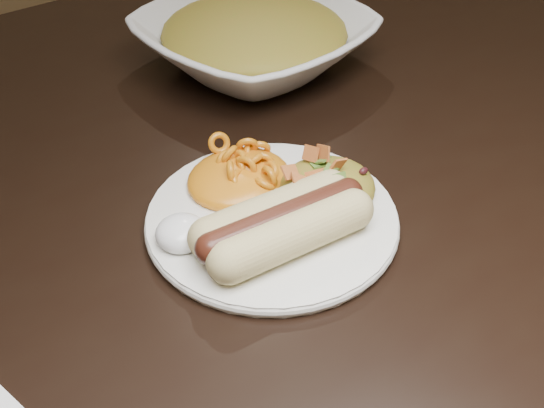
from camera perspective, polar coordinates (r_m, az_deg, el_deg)
table at (r=0.66m, az=-12.24°, el=-4.69°), size 1.60×0.90×0.75m
plate at (r=0.54m, az=0.00°, el=-1.28°), size 0.26×0.26×0.01m
hotdog at (r=0.50m, az=0.99°, el=-1.67°), size 0.13×0.08×0.03m
mac_and_cheese at (r=0.56m, az=-3.02°, el=3.48°), size 0.12×0.11×0.04m
sour_cream at (r=0.50m, az=-8.16°, el=-2.20°), size 0.05×0.05×0.03m
taco_salad at (r=0.55m, az=5.00°, el=2.23°), size 0.09×0.08×0.04m
serving_bowl at (r=0.77m, az=-1.57°, el=14.27°), size 0.28×0.28×0.06m
bowl_filling at (r=0.76m, az=-1.60°, el=15.57°), size 0.28×0.28×0.05m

